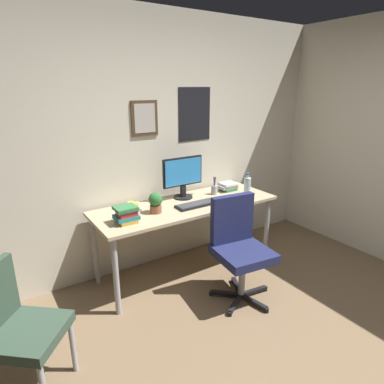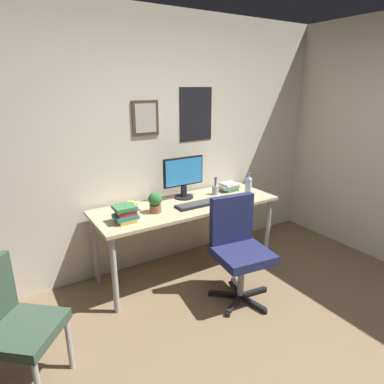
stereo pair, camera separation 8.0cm
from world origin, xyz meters
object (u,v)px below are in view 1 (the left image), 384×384
Objects in this scene: computer_mouse at (220,198)px; coffee_mug_near at (132,207)px; side_chair at (15,324)px; pen_cup at (214,189)px; book_stack_right at (227,186)px; book_stack_left at (126,215)px; office_chair at (239,243)px; potted_plant at (155,202)px; monitor at (183,176)px; keyboard at (197,204)px; water_bottle at (247,187)px.

coffee_mug_near is at bearing 167.92° from computer_mouse.
side_chair is 2.24m from pen_cup.
book_stack_right is at bearing 1.38° from coffee_mug_near.
office_chair is at bearing -30.73° from book_stack_left.
side_chair is 1.47m from potted_plant.
monitor is 1.07× the size of keyboard.
book_stack_left is (0.97, 0.54, 0.32)m from side_chair.
water_bottle is (0.60, -0.33, -0.13)m from monitor.
book_stack_left reaches higher than coffee_mug_near.
side_chair is at bearing -160.97° from book_stack_right.
potted_plant reaches higher than coffee_mug_near.
coffee_mug_near is 0.51× the size of book_stack_right.
keyboard is at bearing 18.11° from side_chair.
coffee_mug_near reaches higher than keyboard.
monitor is at bearing 96.31° from office_chair.
office_chair is 4.43× the size of book_stack_left.
side_chair is 3.47× the size of water_bottle.
potted_plant is (0.18, -0.15, 0.06)m from coffee_mug_near.
pen_cup reaches higher than keyboard.
side_chair is 2.03× the size of keyboard.
keyboard is (1.71, 0.56, 0.26)m from side_chair.
book_stack_left is (-0.32, -0.07, -0.03)m from potted_plant.
office_chair is 3.76× the size of water_bottle.
office_chair reaches higher than coffee_mug_near.
computer_mouse is (0.28, -0.27, -0.22)m from monitor.
coffee_mug_near is 0.26m from book_stack_left.
water_bottle is 1.25m from coffee_mug_near.
monitor reaches higher than coffee_mug_near.
coffee_mug_near is at bearing 179.74° from pen_cup.
office_chair is 1.82m from side_chair.
computer_mouse is (0.19, 0.53, 0.24)m from office_chair.
book_stack_right is at bearing 19.03° from side_chair.
book_stack_right is (2.29, 0.79, 0.30)m from side_chair.
pen_cup is 1.13m from book_stack_left.
side_chair is 4.09× the size of book_stack_right.
side_chair reaches higher than coffee_mug_near.
monitor is at bearing 151.38° from water_bottle.
water_bottle is at bearing -5.61° from potted_plant.
book_stack_left is at bearing 29.24° from side_chair.
water_bottle reaches higher than computer_mouse.
coffee_mug_near is 0.54× the size of pen_cup.
water_bottle is 1.36m from book_stack_left.
water_bottle is at bearing -28.62° from monitor.
book_stack_left is (-0.14, -0.22, 0.02)m from coffee_mug_near.
book_stack_right is (-0.04, 0.28, -0.06)m from water_bottle.
potted_plant is at bearing -152.74° from monitor.
potted_plant is at bearing 25.51° from side_chair.
book_stack_right is at bearing 98.69° from water_bottle.
office_chair reaches higher than side_chair.
monitor is 1.82× the size of water_bottle.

